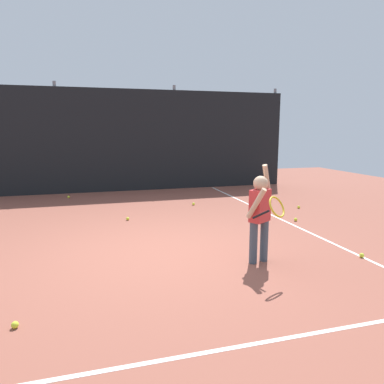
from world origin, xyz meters
name	(u,v)px	position (x,y,z in m)	size (l,w,h in m)	color
ground_plane	(153,252)	(0.00, 0.00, 0.00)	(20.00, 20.00, 0.00)	brown
court_line_baseline	(206,352)	(0.00, -2.57, 0.00)	(9.00, 0.05, 0.00)	white
court_line_sideline	(287,222)	(2.87, 1.00, 0.00)	(0.05, 9.00, 0.00)	white
back_fence_windscreen	(119,141)	(0.00, 5.67, 1.50)	(10.47, 0.08, 2.99)	black
fence_post_1	(58,139)	(-1.70, 5.73, 1.57)	(0.09, 0.09, 3.14)	slate
fence_post_2	(175,138)	(1.70, 5.73, 1.57)	(0.09, 0.09, 3.14)	slate
fence_post_3	(273,137)	(5.09, 5.73, 1.57)	(0.09, 0.09, 3.14)	slate
tennis_player	(260,211)	(1.34, -0.83, 0.73)	(0.50, 0.83, 1.35)	#3F4C59
tennis_ball_0	(194,204)	(1.53, 3.07, 0.03)	(0.07, 0.07, 0.07)	#CCE033
tennis_ball_1	(362,255)	(2.85, -1.07, 0.03)	(0.07, 0.07, 0.07)	#CCE033
tennis_ball_2	(69,197)	(-1.45, 4.89, 0.03)	(0.07, 0.07, 0.07)	#CCE033
tennis_ball_3	(15,325)	(-1.58, -1.73, 0.03)	(0.07, 0.07, 0.07)	#CCE033
tennis_ball_4	(299,207)	(3.80, 2.04, 0.03)	(0.07, 0.07, 0.07)	#CCE033
tennis_ball_5	(296,220)	(3.08, 1.02, 0.03)	(0.07, 0.07, 0.07)	#CCE033
tennis_ball_6	(128,219)	(-0.16, 2.03, 0.03)	(0.07, 0.07, 0.07)	#CCE033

